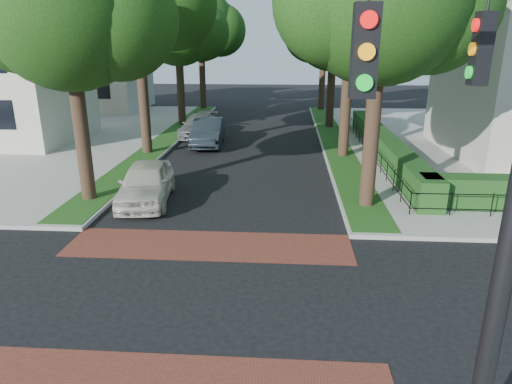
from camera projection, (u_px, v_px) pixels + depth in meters
The scene contains 17 objects.
ground at pixel (188, 300), 11.42m from camera, with size 120.00×120.00×0.00m, color black.
crosswalk_far at pixel (209, 245), 14.45m from camera, with size 9.00×2.20×0.01m, color brown.
grass_strip_ne at pixel (334, 140), 29.11m from camera, with size 1.60×29.80×0.02m, color #194012.
grass_strip_nw at pixel (168, 138), 29.80m from camera, with size 1.60×29.80×0.02m, color #194012.
tree_right_mid at pixel (354, 3), 22.99m from camera, with size 8.25×7.09×11.22m.
tree_right_far at pixel (335, 30), 31.83m from camera, with size 7.25×6.23×9.74m.
tree_right_back at pixel (325, 28), 40.24m from camera, with size 7.50×6.45×10.20m.
tree_left_near at pixel (72, 9), 16.33m from camera, with size 7.50×6.45×10.20m.
tree_left_far at pixel (180, 27), 32.46m from camera, with size 7.00×6.02×9.86m.
tree_left_back at pixel (202, 26), 40.91m from camera, with size 7.75×6.66×10.44m.
hedge_main_road at pixel (384, 145), 24.89m from camera, with size 1.00×18.00×1.20m, color #1F4417.
fence_main_road at pixel (369, 148), 24.99m from camera, with size 0.06×18.00×0.90m, color black, non-canonical shape.
house_left_far at pixel (90, 54), 41.13m from camera, with size 10.00×9.00×10.14m.
traffic_signal at pixel (497, 169), 5.44m from camera, with size 2.17×2.00×8.00m.
parked_car_front at pixel (146, 182), 18.15m from camera, with size 1.90×4.73×1.61m, color beige.
parked_car_middle at pixel (208, 132), 28.08m from camera, with size 1.73×4.95×1.63m, color #1C252B.
parked_car_rear at pixel (199, 126), 30.94m from camera, with size 1.97×4.85×1.41m, color slate.
Camera 1 is at (2.37, -9.85, 6.16)m, focal length 32.00 mm.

